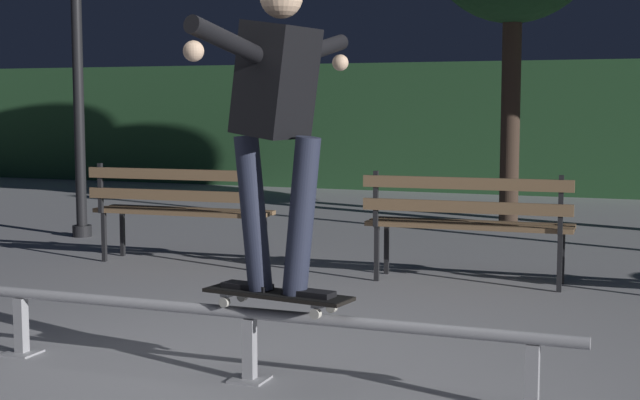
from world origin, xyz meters
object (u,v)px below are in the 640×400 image
skateboarder (277,107)px  park_bench_leftmost (179,203)px  park_bench_left_center (468,216)px  skateboard (277,295)px  grind_rail (249,326)px

skateboarder → park_bench_leftmost: size_ratio=0.96×
park_bench_leftmost → park_bench_left_center: bearing=0.0°
skateboard → skateboarder: size_ratio=0.51×
park_bench_left_center → grind_rail: bearing=-99.9°
grind_rail → skateboarder: 1.11m
grind_rail → park_bench_leftmost: park_bench_leftmost is taller
skateboard → park_bench_left_center: size_ratio=0.49×
park_bench_left_center → skateboard: bearing=-96.8°
grind_rail → park_bench_left_center: bearing=80.1°
skateboard → park_bench_leftmost: park_bench_leftmost is taller
skateboarder → park_bench_left_center: (0.34, 2.89, -0.85)m
park_bench_left_center → skateboarder: bearing=-96.8°
grind_rail → park_bench_left_center: (0.50, 2.89, 0.25)m
skateboarder → park_bench_leftmost: 3.73m
skateboard → skateboarder: bearing=-8.5°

